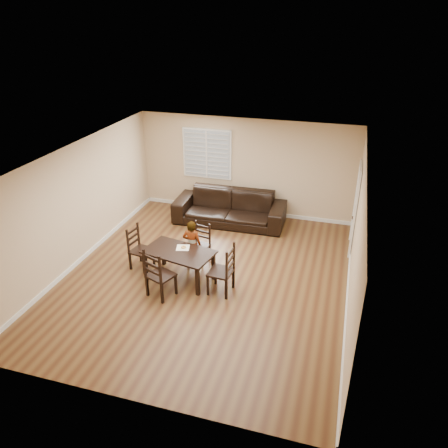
% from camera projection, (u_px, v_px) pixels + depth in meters
% --- Properties ---
extents(ground, '(7.00, 7.00, 0.00)m').
position_uv_depth(ground, '(206.00, 277.00, 9.54)').
color(ground, brown).
rests_on(ground, ground).
extents(room, '(6.04, 7.04, 2.72)m').
position_uv_depth(room, '(209.00, 198.00, 8.88)').
color(room, '#CCAB8A').
rests_on(room, ground).
extents(dining_table, '(1.60, 1.10, 0.68)m').
position_uv_depth(dining_table, '(179.00, 255.00, 9.21)').
color(dining_table, black).
rests_on(dining_table, ground).
extents(chair_near, '(0.49, 0.47, 0.93)m').
position_uv_depth(chair_near, '(202.00, 243.00, 10.02)').
color(chair_near, black).
rests_on(chair_near, ground).
extents(chair_far, '(0.62, 0.60, 1.09)m').
position_uv_depth(chair_far, '(156.00, 277.00, 8.63)').
color(chair_far, black).
rests_on(chair_far, ground).
extents(chair_left, '(0.49, 0.51, 1.00)m').
position_uv_depth(chair_left, '(137.00, 248.00, 9.74)').
color(chair_left, black).
rests_on(chair_left, ground).
extents(chair_right, '(0.50, 0.53, 1.09)m').
position_uv_depth(chair_right, '(227.00, 272.00, 8.79)').
color(chair_right, black).
rests_on(chair_right, ground).
extents(child, '(0.44, 0.30, 1.16)m').
position_uv_depth(child, '(192.00, 245.00, 9.64)').
color(child, gray).
rests_on(child, ground).
extents(napkin, '(0.33, 0.33, 0.00)m').
position_uv_depth(napkin, '(183.00, 248.00, 9.30)').
color(napkin, white).
rests_on(napkin, dining_table).
extents(donut, '(0.11, 0.11, 0.04)m').
position_uv_depth(donut, '(184.00, 247.00, 9.28)').
color(donut, '#C78D47').
rests_on(donut, napkin).
extents(sofa, '(2.99, 1.23, 0.86)m').
position_uv_depth(sofa, '(230.00, 208.00, 11.76)').
color(sofa, black).
rests_on(sofa, ground).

